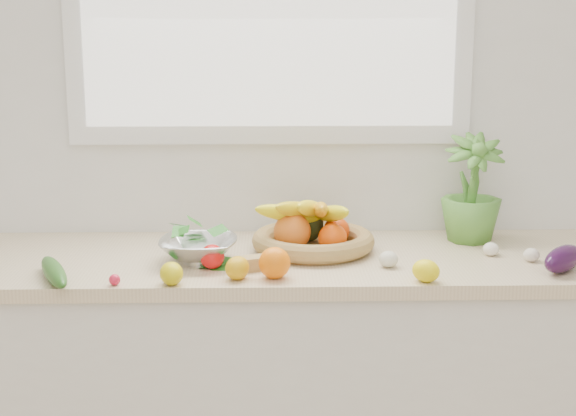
{
  "coord_description": "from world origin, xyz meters",
  "views": [
    {
      "loc": [
        -0.01,
        -0.37,
        1.56
      ],
      "look_at": [
        0.05,
        1.93,
        1.05
      ],
      "focal_mm": 50.0,
      "sensor_mm": 36.0,
      "label": 1
    }
  ],
  "objects_px": {
    "apple": "(212,257)",
    "cucumber": "(54,272)",
    "eggplant": "(563,259)",
    "fruit_basket": "(312,234)",
    "colander_with_spinach": "(198,243)",
    "potted_herb": "(472,188)"
  },
  "relations": [
    {
      "from": "apple",
      "to": "cucumber",
      "type": "relative_size",
      "value": 0.25
    },
    {
      "from": "apple",
      "to": "eggplant",
      "type": "height_order",
      "value": "eggplant"
    },
    {
      "from": "fruit_basket",
      "to": "eggplant",
      "type": "bearing_deg",
      "value": -18.9
    },
    {
      "from": "eggplant",
      "to": "fruit_basket",
      "type": "relative_size",
      "value": 0.39
    },
    {
      "from": "colander_with_spinach",
      "to": "cucumber",
      "type": "bearing_deg",
      "value": -156.44
    },
    {
      "from": "apple",
      "to": "cucumber",
      "type": "distance_m",
      "value": 0.43
    },
    {
      "from": "apple",
      "to": "fruit_basket",
      "type": "bearing_deg",
      "value": 31.94
    },
    {
      "from": "eggplant",
      "to": "fruit_basket",
      "type": "height_order",
      "value": "fruit_basket"
    },
    {
      "from": "potted_herb",
      "to": "eggplant",
      "type": "bearing_deg",
      "value": -62.68
    },
    {
      "from": "eggplant",
      "to": "colander_with_spinach",
      "type": "height_order",
      "value": "colander_with_spinach"
    },
    {
      "from": "cucumber",
      "to": "fruit_basket",
      "type": "relative_size",
      "value": 0.58
    },
    {
      "from": "cucumber",
      "to": "colander_with_spinach",
      "type": "xyz_separation_m",
      "value": [
        0.38,
        0.16,
        0.03
      ]
    },
    {
      "from": "apple",
      "to": "colander_with_spinach",
      "type": "height_order",
      "value": "colander_with_spinach"
    },
    {
      "from": "eggplant",
      "to": "colander_with_spinach",
      "type": "relative_size",
      "value": 0.79
    },
    {
      "from": "fruit_basket",
      "to": "colander_with_spinach",
      "type": "distance_m",
      "value": 0.36
    },
    {
      "from": "apple",
      "to": "cucumber",
      "type": "bearing_deg",
      "value": -166.09
    },
    {
      "from": "colander_with_spinach",
      "to": "apple",
      "type": "bearing_deg",
      "value": -54.37
    },
    {
      "from": "eggplant",
      "to": "fruit_basket",
      "type": "distance_m",
      "value": 0.73
    },
    {
      "from": "apple",
      "to": "fruit_basket",
      "type": "xyz_separation_m",
      "value": [
        0.29,
        0.18,
        0.02
      ]
    },
    {
      "from": "apple",
      "to": "cucumber",
      "type": "height_order",
      "value": "apple"
    },
    {
      "from": "apple",
      "to": "eggplant",
      "type": "xyz_separation_m",
      "value": [
        0.98,
        -0.05,
        0.0
      ]
    },
    {
      "from": "fruit_basket",
      "to": "potted_herb",
      "type": "bearing_deg",
      "value": 11.81
    }
  ]
}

